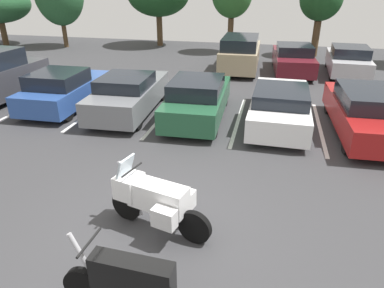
{
  "coord_description": "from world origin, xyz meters",
  "views": [
    {
      "loc": [
        2.1,
        -5.3,
        4.5
      ],
      "look_at": [
        0.34,
        2.31,
        0.79
      ],
      "focal_mm": 32.86,
      "sensor_mm": 36.0,
      "label": 1
    }
  ],
  "objects_px": {
    "motorcycle_touring": "(154,199)",
    "car_far_maroon": "(293,59)",
    "motorcycle_second": "(132,283)",
    "car_white": "(280,105)",
    "car_blue": "(64,89)",
    "car_red": "(365,112)",
    "car_green": "(198,99)",
    "car_far_silver": "(348,61)",
    "car_grey": "(129,94)",
    "car_far_tan": "(240,53)"
  },
  "relations": [
    {
      "from": "car_green",
      "to": "car_white",
      "type": "height_order",
      "value": "car_green"
    },
    {
      "from": "motorcycle_second",
      "to": "car_far_maroon",
      "type": "bearing_deg",
      "value": 80.48
    },
    {
      "from": "car_far_silver",
      "to": "car_red",
      "type": "bearing_deg",
      "value": -95.31
    },
    {
      "from": "car_green",
      "to": "car_far_tan",
      "type": "relative_size",
      "value": 1.0
    },
    {
      "from": "car_blue",
      "to": "car_white",
      "type": "distance_m",
      "value": 7.95
    },
    {
      "from": "motorcycle_second",
      "to": "car_white",
      "type": "distance_m",
      "value": 8.43
    },
    {
      "from": "motorcycle_second",
      "to": "car_far_maroon",
      "type": "relative_size",
      "value": 0.48
    },
    {
      "from": "car_green",
      "to": "car_far_maroon",
      "type": "height_order",
      "value": "car_far_maroon"
    },
    {
      "from": "car_far_tan",
      "to": "car_far_silver",
      "type": "bearing_deg",
      "value": 3.81
    },
    {
      "from": "car_grey",
      "to": "car_far_maroon",
      "type": "relative_size",
      "value": 0.98
    },
    {
      "from": "car_green",
      "to": "car_white",
      "type": "xyz_separation_m",
      "value": [
        2.77,
        0.17,
        -0.07
      ]
    },
    {
      "from": "car_white",
      "to": "car_grey",
      "type": "bearing_deg",
      "value": -178.81
    },
    {
      "from": "car_red",
      "to": "car_far_silver",
      "type": "xyz_separation_m",
      "value": [
        0.73,
        7.84,
        -0.01
      ]
    },
    {
      "from": "car_blue",
      "to": "car_far_silver",
      "type": "relative_size",
      "value": 0.98
    },
    {
      "from": "car_far_maroon",
      "to": "motorcycle_touring",
      "type": "bearing_deg",
      "value": -102.15
    },
    {
      "from": "motorcycle_touring",
      "to": "car_white",
      "type": "distance_m",
      "value": 6.65
    },
    {
      "from": "motorcycle_second",
      "to": "car_red",
      "type": "xyz_separation_m",
      "value": [
        4.59,
        7.94,
        0.1
      ]
    },
    {
      "from": "car_blue",
      "to": "car_white",
      "type": "relative_size",
      "value": 0.88
    },
    {
      "from": "car_grey",
      "to": "car_far_silver",
      "type": "xyz_separation_m",
      "value": [
        8.65,
        7.71,
        0.01
      ]
    },
    {
      "from": "motorcycle_touring",
      "to": "car_far_maroon",
      "type": "xyz_separation_m",
      "value": [
        2.94,
        13.67,
        0.02
      ]
    },
    {
      "from": "motorcycle_touring",
      "to": "car_red",
      "type": "bearing_deg",
      "value": 50.62
    },
    {
      "from": "car_blue",
      "to": "car_red",
      "type": "bearing_deg",
      "value": -0.8
    },
    {
      "from": "car_blue",
      "to": "car_far_tan",
      "type": "relative_size",
      "value": 0.93
    },
    {
      "from": "car_grey",
      "to": "car_red",
      "type": "relative_size",
      "value": 0.94
    },
    {
      "from": "car_white",
      "to": "car_far_silver",
      "type": "relative_size",
      "value": 1.12
    },
    {
      "from": "car_blue",
      "to": "car_red",
      "type": "relative_size",
      "value": 0.86
    },
    {
      "from": "car_green",
      "to": "car_red",
      "type": "height_order",
      "value": "car_green"
    },
    {
      "from": "car_red",
      "to": "car_far_maroon",
      "type": "height_order",
      "value": "car_far_maroon"
    },
    {
      "from": "car_green",
      "to": "car_far_silver",
      "type": "xyz_separation_m",
      "value": [
        6.09,
        7.76,
        -0.0
      ]
    },
    {
      "from": "car_far_maroon",
      "to": "motorcycle_second",
      "type": "bearing_deg",
      "value": -99.52
    },
    {
      "from": "motorcycle_touring",
      "to": "car_grey",
      "type": "distance_m",
      "value": 6.82
    },
    {
      "from": "motorcycle_touring",
      "to": "car_far_silver",
      "type": "bearing_deg",
      "value": 67.8
    },
    {
      "from": "car_red",
      "to": "car_blue",
      "type": "bearing_deg",
      "value": 179.2
    },
    {
      "from": "motorcycle_second",
      "to": "car_blue",
      "type": "xyz_separation_m",
      "value": [
        -5.95,
        8.09,
        0.07
      ]
    },
    {
      "from": "car_red",
      "to": "car_grey",
      "type": "bearing_deg",
      "value": 179.02
    },
    {
      "from": "motorcycle_touring",
      "to": "motorcycle_second",
      "type": "xyz_separation_m",
      "value": [
        0.32,
        -1.96,
        -0.06
      ]
    },
    {
      "from": "car_white",
      "to": "car_far_maroon",
      "type": "height_order",
      "value": "car_far_maroon"
    },
    {
      "from": "motorcycle_touring",
      "to": "car_far_maroon",
      "type": "relative_size",
      "value": 0.45
    },
    {
      "from": "car_grey",
      "to": "car_far_silver",
      "type": "relative_size",
      "value": 1.07
    },
    {
      "from": "car_green",
      "to": "car_far_maroon",
      "type": "relative_size",
      "value": 0.96
    },
    {
      "from": "car_green",
      "to": "car_far_tan",
      "type": "xyz_separation_m",
      "value": [
        0.69,
        7.4,
        0.2
      ]
    },
    {
      "from": "car_grey",
      "to": "motorcycle_touring",
      "type": "bearing_deg",
      "value": -63.82
    },
    {
      "from": "car_green",
      "to": "motorcycle_touring",
      "type": "bearing_deg",
      "value": -85.73
    },
    {
      "from": "car_green",
      "to": "car_far_silver",
      "type": "relative_size",
      "value": 1.05
    },
    {
      "from": "car_blue",
      "to": "car_far_maroon",
      "type": "xyz_separation_m",
      "value": [
        8.57,
        7.54,
        0.01
      ]
    },
    {
      "from": "motorcycle_touring",
      "to": "car_far_tan",
      "type": "relative_size",
      "value": 0.47
    },
    {
      "from": "car_green",
      "to": "car_far_tan",
      "type": "distance_m",
      "value": 7.44
    },
    {
      "from": "car_grey",
      "to": "car_white",
      "type": "relative_size",
      "value": 0.96
    },
    {
      "from": "motorcycle_touring",
      "to": "car_red",
      "type": "height_order",
      "value": "car_red"
    },
    {
      "from": "car_green",
      "to": "car_blue",
      "type": "bearing_deg",
      "value": 179.28
    }
  ]
}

